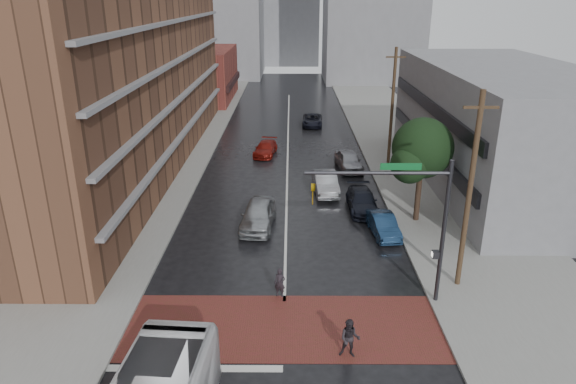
{
  "coord_description": "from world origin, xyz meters",
  "views": [
    {
      "loc": [
        0.3,
        -18.78,
        13.88
      ],
      "look_at": [
        0.14,
        8.23,
        3.5
      ],
      "focal_mm": 32.0,
      "sensor_mm": 36.0,
      "label": 1
    }
  ],
  "objects_px": {
    "pedestrian_b": "(350,339)",
    "car_parked_far": "(349,161)",
    "car_travel_c": "(265,148)",
    "car_parked_near": "(383,225)",
    "car_travel_b": "(326,183)",
    "suv_travel": "(312,120)",
    "pedestrian_a": "(280,283)",
    "car_travel_a": "(258,215)",
    "car_parked_mid": "(362,201)"
  },
  "relations": [
    {
      "from": "pedestrian_b",
      "to": "car_parked_far",
      "type": "height_order",
      "value": "pedestrian_b"
    },
    {
      "from": "car_travel_c",
      "to": "car_parked_near",
      "type": "relative_size",
      "value": 1.1
    },
    {
      "from": "car_travel_b",
      "to": "suv_travel",
      "type": "bearing_deg",
      "value": 86.87
    },
    {
      "from": "pedestrian_a",
      "to": "car_parked_far",
      "type": "height_order",
      "value": "car_parked_far"
    },
    {
      "from": "car_parked_near",
      "to": "pedestrian_b",
      "type": "bearing_deg",
      "value": -111.94
    },
    {
      "from": "car_travel_a",
      "to": "car_parked_far",
      "type": "xyz_separation_m",
      "value": [
        6.98,
        11.67,
        -0.06
      ]
    },
    {
      "from": "car_travel_b",
      "to": "car_parked_mid",
      "type": "bearing_deg",
      "value": -59.4
    },
    {
      "from": "car_parked_mid",
      "to": "car_parked_near",
      "type": "bearing_deg",
      "value": -78.81
    },
    {
      "from": "car_parked_near",
      "to": "car_parked_mid",
      "type": "xyz_separation_m",
      "value": [
        -0.82,
        3.89,
        0.04
      ]
    },
    {
      "from": "car_travel_b",
      "to": "car_parked_mid",
      "type": "distance_m",
      "value": 4.1
    },
    {
      "from": "car_travel_c",
      "to": "car_parked_far",
      "type": "relative_size",
      "value": 0.93
    },
    {
      "from": "pedestrian_b",
      "to": "car_parked_far",
      "type": "xyz_separation_m",
      "value": [
        2.49,
        24.25,
        -0.08
      ]
    },
    {
      "from": "suv_travel",
      "to": "car_parked_near",
      "type": "relative_size",
      "value": 1.21
    },
    {
      "from": "pedestrian_a",
      "to": "car_parked_near",
      "type": "height_order",
      "value": "pedestrian_a"
    },
    {
      "from": "suv_travel",
      "to": "car_parked_near",
      "type": "height_order",
      "value": "suv_travel"
    },
    {
      "from": "pedestrian_a",
      "to": "suv_travel",
      "type": "relative_size",
      "value": 0.32
    },
    {
      "from": "pedestrian_a",
      "to": "car_travel_a",
      "type": "relative_size",
      "value": 0.3
    },
    {
      "from": "suv_travel",
      "to": "car_travel_a",
      "type": "bearing_deg",
      "value": -96.23
    },
    {
      "from": "car_travel_b",
      "to": "pedestrian_b",
      "type": "bearing_deg",
      "value": -94.18
    },
    {
      "from": "car_travel_a",
      "to": "car_parked_mid",
      "type": "distance_m",
      "value": 7.52
    },
    {
      "from": "car_parked_mid",
      "to": "car_parked_far",
      "type": "xyz_separation_m",
      "value": [
        0.0,
        8.87,
        0.11
      ]
    },
    {
      "from": "car_travel_b",
      "to": "car_travel_c",
      "type": "height_order",
      "value": "car_travel_b"
    },
    {
      "from": "pedestrian_b",
      "to": "car_parked_near",
      "type": "bearing_deg",
      "value": 83.81
    },
    {
      "from": "car_parked_far",
      "to": "car_parked_near",
      "type": "bearing_deg",
      "value": -93.2
    },
    {
      "from": "car_parked_mid",
      "to": "pedestrian_a",
      "type": "bearing_deg",
      "value": -117.17
    },
    {
      "from": "suv_travel",
      "to": "car_parked_mid",
      "type": "relative_size",
      "value": 1.01
    },
    {
      "from": "pedestrian_a",
      "to": "car_parked_near",
      "type": "xyz_separation_m",
      "value": [
        6.24,
        7.0,
        -0.11
      ]
    },
    {
      "from": "car_travel_a",
      "to": "car_parked_mid",
      "type": "height_order",
      "value": "car_travel_a"
    },
    {
      "from": "car_parked_near",
      "to": "suv_travel",
      "type": "bearing_deg",
      "value": 90.73
    },
    {
      "from": "suv_travel",
      "to": "pedestrian_a",
      "type": "bearing_deg",
      "value": -91.63
    },
    {
      "from": "pedestrian_b",
      "to": "suv_travel",
      "type": "height_order",
      "value": "pedestrian_b"
    },
    {
      "from": "suv_travel",
      "to": "car_parked_far",
      "type": "bearing_deg",
      "value": -77.85
    },
    {
      "from": "suv_travel",
      "to": "car_parked_mid",
      "type": "height_order",
      "value": "car_parked_mid"
    },
    {
      "from": "pedestrian_a",
      "to": "car_travel_b",
      "type": "xyz_separation_m",
      "value": [
        3.12,
        14.27,
        0.02
      ]
    },
    {
      "from": "car_parked_near",
      "to": "car_parked_far",
      "type": "distance_m",
      "value": 12.78
    },
    {
      "from": "car_travel_c",
      "to": "suv_travel",
      "type": "distance_m",
      "value": 12.39
    },
    {
      "from": "car_travel_a",
      "to": "car_travel_c",
      "type": "distance_m",
      "value": 15.86
    },
    {
      "from": "pedestrian_b",
      "to": "suv_travel",
      "type": "bearing_deg",
      "value": 99.84
    },
    {
      "from": "pedestrian_b",
      "to": "car_travel_a",
      "type": "bearing_deg",
      "value": 119.48
    },
    {
      "from": "car_travel_b",
      "to": "car_parked_far",
      "type": "relative_size",
      "value": 1.01
    },
    {
      "from": "pedestrian_a",
      "to": "car_travel_b",
      "type": "height_order",
      "value": "car_travel_b"
    },
    {
      "from": "car_travel_c",
      "to": "car_parked_mid",
      "type": "xyz_separation_m",
      "value": [
        7.25,
        -13.05,
        0.06
      ]
    },
    {
      "from": "car_travel_c",
      "to": "suv_travel",
      "type": "relative_size",
      "value": 0.91
    },
    {
      "from": "pedestrian_a",
      "to": "car_parked_mid",
      "type": "distance_m",
      "value": 12.16
    },
    {
      "from": "car_travel_c",
      "to": "car_parked_mid",
      "type": "height_order",
      "value": "car_parked_mid"
    },
    {
      "from": "car_travel_b",
      "to": "suv_travel",
      "type": "distance_m",
      "value": 21.09
    },
    {
      "from": "car_travel_b",
      "to": "car_parked_near",
      "type": "distance_m",
      "value": 7.91
    },
    {
      "from": "car_travel_b",
      "to": "car_parked_near",
      "type": "xyz_separation_m",
      "value": [
        3.12,
        -7.27,
        -0.13
      ]
    },
    {
      "from": "car_travel_a",
      "to": "car_travel_b",
      "type": "distance_m",
      "value": 7.76
    },
    {
      "from": "pedestrian_a",
      "to": "pedestrian_b",
      "type": "bearing_deg",
      "value": -43.85
    }
  ]
}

